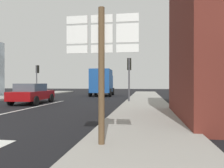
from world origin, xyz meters
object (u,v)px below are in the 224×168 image
(route_sign_post, at_px, (102,61))
(traffic_light_far_left, at_px, (37,73))
(sedan_far, at_px, (32,93))
(traffic_light_near_right, at_px, (129,70))
(delivery_truck, at_px, (102,82))

(route_sign_post, height_order, traffic_light_far_left, traffic_light_far_left)
(sedan_far, relative_size, traffic_light_near_right, 1.26)
(traffic_light_far_left, bearing_deg, traffic_light_near_right, -31.86)
(route_sign_post, distance_m, traffic_light_far_left, 21.78)
(route_sign_post, bearing_deg, sedan_far, 126.44)
(sedan_far, distance_m, route_sign_post, 12.18)
(sedan_far, distance_m, traffic_light_far_left, 9.92)
(delivery_truck, bearing_deg, sedan_far, -107.51)
(delivery_truck, bearing_deg, route_sign_post, -78.42)
(delivery_truck, distance_m, traffic_light_far_left, 7.61)
(delivery_truck, bearing_deg, traffic_light_far_left, -170.51)
(sedan_far, height_order, delivery_truck, delivery_truck)
(sedan_far, bearing_deg, traffic_light_far_left, 116.14)
(delivery_truck, xyz_separation_m, route_sign_post, (4.05, -19.74, 0.35))
(traffic_light_near_right, bearing_deg, traffic_light_far_left, 148.14)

